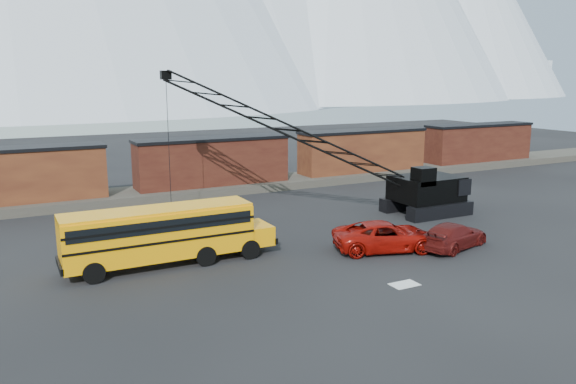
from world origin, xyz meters
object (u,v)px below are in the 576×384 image
school_bus (165,233)px  crawler_crane (294,133)px  red_pickup (386,236)px  maroon_suv (453,236)px

school_bus → crawler_crane: (11.12, 6.11, 4.37)m
red_pickup → school_bus: bearing=92.2°
school_bus → crawler_crane: 13.42m
red_pickup → crawler_crane: bearing=24.0°
maroon_suv → crawler_crane: bearing=8.0°
maroon_suv → crawler_crane: size_ratio=0.25×
red_pickup → crawler_crane: (-1.06, 9.48, 5.31)m
school_bus → red_pickup: (12.19, -3.36, -0.94)m
maroon_suv → red_pickup: bearing=52.8°
school_bus → maroon_suv: (16.04, -4.85, -1.03)m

